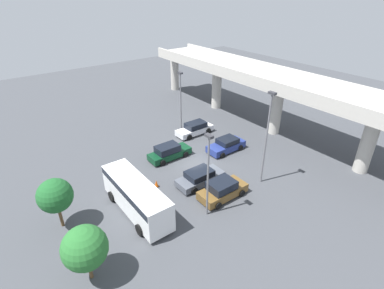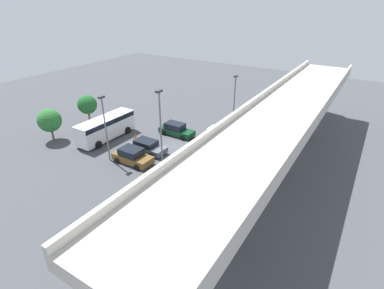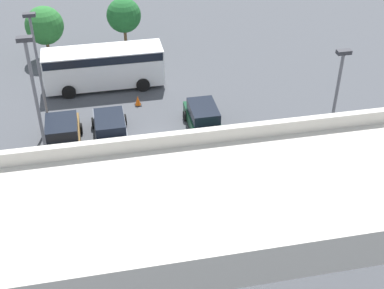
{
  "view_description": "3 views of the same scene",
  "coord_description": "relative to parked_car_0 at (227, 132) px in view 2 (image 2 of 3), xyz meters",
  "views": [
    {
      "loc": [
        21.16,
        -16.6,
        16.98
      ],
      "look_at": [
        -1.37,
        0.54,
        1.61
      ],
      "focal_mm": 28.0,
      "sensor_mm": 36.0,
      "label": 1
    },
    {
      "loc": [
        26.57,
        19.27,
        16.54
      ],
      "look_at": [
        0.92,
        3.22,
        1.4
      ],
      "focal_mm": 28.0,
      "sensor_mm": 36.0,
      "label": 2
    },
    {
      "loc": [
        3.47,
        25.45,
        18.36
      ],
      "look_at": [
        -1.06,
        3.13,
        2.37
      ],
      "focal_mm": 50.0,
      "sensor_mm": 36.0,
      "label": 3
    }
  ],
  "objects": [
    {
      "name": "ground_plane",
      "position": [
        5.77,
        -4.36,
        -0.73
      ],
      "size": [
        95.42,
        95.42,
        0.0
      ],
      "primitive_type": "plane",
      "color": "#424449"
    },
    {
      "name": "highway_overpass",
      "position": [
        5.77,
        8.25,
        5.26
      ],
      "size": [
        45.93,
        6.28,
        7.61
      ],
      "color": "#BCB7AD",
      "rests_on": "ground_plane"
    },
    {
      "name": "parked_car_0",
      "position": [
        0.0,
        0.0,
        0.0
      ],
      "size": [
        2.04,
        4.88,
        1.54
      ],
      "rotation": [
        0.0,
        0.0,
        -1.57
      ],
      "color": "silver",
      "rests_on": "ground_plane"
    },
    {
      "name": "parked_car_1",
      "position": [
        3.01,
        -5.9,
        0.02
      ],
      "size": [
        2.02,
        4.75,
        1.62
      ],
      "rotation": [
        0.0,
        0.0,
        1.57
      ],
      "color": "#0C381E",
      "rests_on": "ground_plane"
    },
    {
      "name": "parked_car_2",
      "position": [
        5.55,
        0.23,
        -0.02
      ],
      "size": [
        2.14,
        4.53,
        1.5
      ],
      "rotation": [
        0.0,
        0.0,
        -1.57
      ],
      "color": "navy",
      "rests_on": "ground_plane"
    },
    {
      "name": "parked_car_3",
      "position": [
        8.72,
        -6.14,
        -0.04
      ],
      "size": [
        2.16,
        4.75,
        1.45
      ],
      "rotation": [
        0.0,
        0.0,
        1.57
      ],
      "color": "#515660",
      "rests_on": "ground_plane"
    },
    {
      "name": "parked_car_4",
      "position": [
        11.51,
        -5.83,
        0.05
      ],
      "size": [
        2.24,
        4.54,
        1.68
      ],
      "rotation": [
        0.0,
        0.0,
        1.57
      ],
      "color": "brown",
      "rests_on": "ground_plane"
    },
    {
      "name": "shuttle_bus",
      "position": [
        8.6,
        -12.78,
        0.95
      ],
      "size": [
        8.16,
        2.58,
        2.82
      ],
      "rotation": [
        0.0,
        0.0,
        3.14
      ],
      "color": "white",
      "rests_on": "ground_plane"
    },
    {
      "name": "lamp_post_near_aisle",
      "position": [
        12.04,
        -1.26,
        4.48
      ],
      "size": [
        0.7,
        0.35,
        9.02
      ],
      "color": "slate",
      "rests_on": "ground_plane"
    },
    {
      "name": "lamp_post_mid_lot",
      "position": [
        12.44,
        -8.39,
        3.64
      ],
      "size": [
        0.7,
        0.35,
        7.38
      ],
      "color": "slate",
      "rests_on": "ground_plane"
    },
    {
      "name": "lamp_post_by_overpass",
      "position": [
        -2.51,
        -0.36,
        3.67
      ],
      "size": [
        0.7,
        0.35,
        7.45
      ],
      "color": "slate",
      "rests_on": "ground_plane"
    },
    {
      "name": "tree_front_left",
      "position": [
        6.57,
        -18.33,
        2.23
      ],
      "size": [
        2.65,
        2.65,
        4.3
      ],
      "color": "brown",
      "rests_on": "ground_plane"
    },
    {
      "name": "tree_front_centre",
      "position": [
        12.55,
        -18.28,
        1.93
      ],
      "size": [
        2.88,
        2.88,
        4.1
      ],
      "color": "brown",
      "rests_on": "ground_plane"
    },
    {
      "name": "traffic_cone",
      "position": [
        6.66,
        -9.74,
        -0.4
      ],
      "size": [
        0.44,
        0.44,
        0.7
      ],
      "color": "black",
      "rests_on": "ground_plane"
    }
  ]
}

